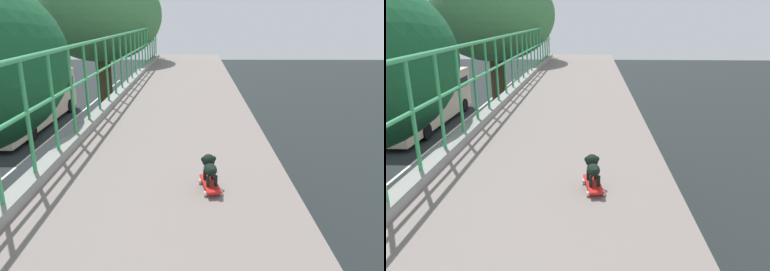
# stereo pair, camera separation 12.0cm
# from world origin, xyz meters

# --- Properties ---
(city_bus) EXTENTS (2.71, 10.40, 3.09)m
(city_bus) POSITION_xyz_m (-9.03, 22.12, 1.76)
(city_bus) COLOR beige
(city_bus) RESTS_ON ground
(roadside_tree_far) EXTENTS (4.76, 4.76, 8.59)m
(roadside_tree_far) POSITION_xyz_m (-2.21, 14.50, 6.73)
(roadside_tree_far) COLOR #4B3B22
(roadside_tree_far) RESTS_ON ground
(toy_skateboard) EXTENTS (0.24, 0.46, 0.08)m
(toy_skateboard) POSITION_xyz_m (1.62, 3.30, 5.10)
(toy_skateboard) COLOR red
(toy_skateboard) RESTS_ON overpass_deck
(small_dog) EXTENTS (0.18, 0.34, 0.27)m
(small_dog) POSITION_xyz_m (1.62, 3.33, 5.28)
(small_dog) COLOR black
(small_dog) RESTS_ON toy_skateboard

